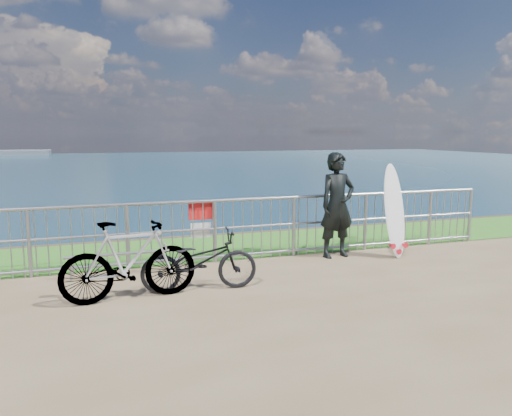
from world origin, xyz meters
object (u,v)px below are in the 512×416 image
object	(u,v)px
surfboard	(395,214)
bicycle_far	(129,261)
surfer	(337,205)
bicycle_near	(199,261)

from	to	relation	value
surfboard	bicycle_far	world-z (taller)	surfboard
surfer	bicycle_far	size ratio (longest dim) A/B	1.04
bicycle_near	surfboard	bearing A→B (deg)	-73.22
surfer	bicycle_near	size ratio (longest dim) A/B	1.14
surfer	bicycle_far	distance (m)	4.04
surfboard	bicycle_near	bearing A→B (deg)	-167.50
surfer	surfboard	size ratio (longest dim) A/B	1.11
surfboard	bicycle_near	distance (m)	3.93
surfer	surfboard	xyz separation A→B (m)	(1.01, -0.33, -0.17)
surfer	bicycle_near	distance (m)	3.10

